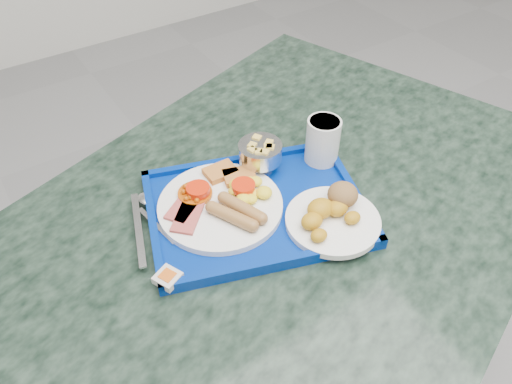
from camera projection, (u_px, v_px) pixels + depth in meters
table at (270, 283)px, 1.10m from camera, size 1.51×1.24×0.81m
tray at (256, 209)px, 0.96m from camera, size 0.48×0.41×0.02m
main_plate at (223, 201)px, 0.95m from camera, size 0.24×0.24×0.04m
bread_plate at (333, 214)px, 0.92m from camera, size 0.18×0.18×0.06m
fruit_bowl at (260, 153)px, 1.02m from camera, size 0.09×0.09×0.06m
juice_cup at (323, 139)px, 1.03m from camera, size 0.07×0.07×0.10m
spoon at (148, 206)px, 0.96m from camera, size 0.04×0.15×0.01m
knife at (138, 229)px, 0.92m from camera, size 0.07×0.18×0.00m
jam_packet at (168, 278)px, 0.83m from camera, size 0.05×0.05×0.02m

